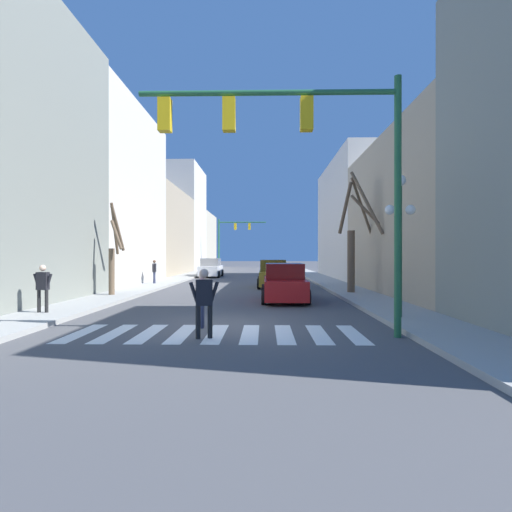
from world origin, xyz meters
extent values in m
plane|color=#4C4C4F|center=(0.00, 0.00, 0.00)|extent=(240.00, 240.00, 0.00)
cube|color=#9E9E99|center=(-5.99, 0.00, 0.07)|extent=(2.19, 90.00, 0.15)
cube|color=#9E9E99|center=(5.99, 0.00, 0.07)|extent=(2.19, 90.00, 0.15)
cube|color=beige|center=(-10.08, 15.84, 6.14)|extent=(6.00, 12.42, 12.27)
cube|color=tan|center=(-10.08, 28.87, 4.31)|extent=(6.00, 13.63, 8.61)
cube|color=beige|center=(-10.08, 40.70, 6.77)|extent=(6.00, 10.02, 13.53)
cube|color=#BCB299|center=(-10.08, 51.80, 4.30)|extent=(6.00, 12.19, 8.59)
cube|color=tan|center=(10.08, 9.12, 4.05)|extent=(6.00, 14.19, 8.09)
cube|color=beige|center=(10.08, 23.90, 5.12)|extent=(6.00, 15.38, 10.25)
cube|color=white|center=(-3.60, -1.14, 0.00)|extent=(0.45, 2.60, 0.01)
cube|color=white|center=(-2.70, -1.14, 0.00)|extent=(0.45, 2.60, 0.01)
cube|color=white|center=(-1.80, -1.14, 0.00)|extent=(0.45, 2.60, 0.01)
cube|color=white|center=(-0.90, -1.14, 0.00)|extent=(0.45, 2.60, 0.01)
cube|color=white|center=(0.00, -1.14, 0.00)|extent=(0.45, 2.60, 0.01)
cube|color=white|center=(0.90, -1.14, 0.00)|extent=(0.45, 2.60, 0.01)
cube|color=white|center=(1.80, -1.14, 0.00)|extent=(0.45, 2.60, 0.01)
cube|color=white|center=(2.70, -1.14, 0.00)|extent=(0.45, 2.60, 0.01)
cube|color=white|center=(3.60, -1.14, 0.00)|extent=(0.45, 2.60, 0.01)
cylinder|color=#236038|center=(4.64, -1.50, 3.30)|extent=(0.18, 0.18, 6.60)
cylinder|color=#236038|center=(1.36, -1.50, 6.20)|extent=(6.56, 0.14, 0.14)
cube|color=yellow|center=(2.34, -1.50, 5.65)|extent=(0.32, 0.28, 0.84)
cube|color=yellow|center=(0.37, -1.50, 5.65)|extent=(0.32, 0.28, 0.84)
cube|color=yellow|center=(-1.27, -1.50, 5.65)|extent=(0.32, 0.28, 0.84)
cylinder|color=#236038|center=(-4.64, 40.17, 3.36)|extent=(0.18, 0.18, 6.73)
cylinder|color=#236038|center=(-1.57, 40.17, 6.33)|extent=(6.13, 0.14, 0.14)
cube|color=yellow|center=(-2.49, 40.17, 5.78)|extent=(0.32, 0.28, 0.84)
cube|color=yellow|center=(-0.65, 40.17, 5.78)|extent=(0.32, 0.28, 0.84)
cylinder|color=#1E4C2D|center=(5.51, 0.91, 2.19)|extent=(0.12, 0.12, 4.07)
sphere|color=white|center=(5.51, 0.91, 4.40)|extent=(0.36, 0.36, 0.36)
sphere|color=white|center=(5.19, 0.91, 3.49)|extent=(0.31, 0.31, 0.31)
sphere|color=white|center=(5.83, 0.91, 3.49)|extent=(0.31, 0.31, 0.31)
cube|color=red|center=(2.18, 6.55, 0.59)|extent=(1.80, 4.86, 0.84)
cube|color=maroon|center=(2.18, 6.55, 1.35)|extent=(1.65, 2.52, 0.68)
cylinder|color=black|center=(1.26, 8.06, 0.32)|extent=(0.22, 0.64, 0.64)
cylinder|color=black|center=(3.09, 8.06, 0.32)|extent=(0.22, 0.64, 0.64)
cylinder|color=black|center=(1.26, 5.05, 0.32)|extent=(0.22, 0.64, 0.64)
cylinder|color=black|center=(3.09, 5.05, 0.32)|extent=(0.22, 0.64, 0.64)
cube|color=white|center=(-3.75, 25.81, 0.61)|extent=(1.78, 4.80, 0.87)
cube|color=gray|center=(-3.75, 25.81, 1.40)|extent=(1.64, 2.49, 0.71)
cylinder|color=black|center=(-4.66, 27.30, 0.32)|extent=(0.22, 0.64, 0.64)
cylinder|color=black|center=(-2.85, 27.30, 0.32)|extent=(0.22, 0.64, 0.64)
cylinder|color=black|center=(-4.66, 24.32, 0.32)|extent=(0.22, 0.64, 0.64)
cylinder|color=black|center=(-2.85, 24.32, 0.32)|extent=(0.22, 0.64, 0.64)
cube|color=#A38423|center=(1.82, 13.98, 0.61)|extent=(1.72, 4.54, 0.88)
cube|color=#594813|center=(1.82, 13.98, 1.41)|extent=(1.58, 2.36, 0.72)
cylinder|color=black|center=(0.94, 15.39, 0.32)|extent=(0.22, 0.64, 0.64)
cylinder|color=black|center=(2.70, 15.39, 0.32)|extent=(0.22, 0.64, 0.64)
cylinder|color=black|center=(0.94, 12.57, 0.32)|extent=(0.22, 0.64, 0.64)
cylinder|color=black|center=(2.70, 12.57, 0.32)|extent=(0.22, 0.64, 0.64)
cylinder|color=black|center=(-0.08, -1.70, 0.41)|extent=(0.12, 0.12, 0.82)
cylinder|color=black|center=(-0.37, -1.77, 0.41)|extent=(0.12, 0.12, 0.82)
cube|color=black|center=(-0.23, -1.73, 1.15)|extent=(0.45, 0.32, 0.65)
sphere|color=beige|center=(-0.23, -1.73, 1.62)|extent=(0.23, 0.23, 0.23)
cylinder|color=black|center=(0.00, -1.68, 1.10)|extent=(0.30, 0.16, 0.63)
cylinder|color=black|center=(-0.45, -1.79, 1.10)|extent=(0.30, 0.16, 0.63)
cylinder|color=black|center=(-6.03, 1.59, 0.53)|extent=(0.11, 0.11, 0.76)
cylinder|color=black|center=(-6.31, 1.62, 0.53)|extent=(0.11, 0.11, 0.76)
cube|color=black|center=(-6.17, 1.60, 1.21)|extent=(0.39, 0.24, 0.60)
sphere|color=beige|center=(-6.17, 1.60, 1.64)|extent=(0.21, 0.21, 0.21)
cylinder|color=black|center=(-5.96, 1.58, 1.17)|extent=(0.27, 0.11, 0.58)
cylinder|color=black|center=(-6.38, 1.62, 1.17)|extent=(0.27, 0.11, 0.58)
cylinder|color=#282D47|center=(-0.52, -0.10, 0.37)|extent=(0.11, 0.11, 0.74)
cylinder|color=#282D47|center=(-0.50, -0.36, 0.37)|extent=(0.11, 0.11, 0.74)
cube|color=#9E4C93|center=(-0.51, -0.23, 1.03)|extent=(0.24, 0.38, 0.58)
sphere|color=beige|center=(-0.51, -0.23, 1.46)|extent=(0.21, 0.21, 0.21)
cylinder|color=#9E4C93|center=(-0.53, -0.02, 0.99)|extent=(0.10, 0.26, 0.56)
cylinder|color=#9E4C93|center=(-0.49, -0.44, 0.99)|extent=(0.10, 0.26, 0.56)
cylinder|color=#282D47|center=(-6.20, 15.19, 0.53)|extent=(0.11, 0.11, 0.76)
cylinder|color=#282D47|center=(-6.22, 15.47, 0.53)|extent=(0.11, 0.11, 0.76)
cube|color=black|center=(-6.21, 15.33, 1.20)|extent=(0.24, 0.38, 0.59)
sphere|color=brown|center=(-6.21, 15.33, 1.64)|extent=(0.21, 0.21, 0.21)
cylinder|color=black|center=(-6.19, 15.12, 1.16)|extent=(0.10, 0.26, 0.58)
cylinder|color=black|center=(-6.22, 15.54, 1.16)|extent=(0.10, 0.26, 0.58)
cylinder|color=brown|center=(-6.15, 7.61, 1.27)|extent=(0.28, 0.28, 2.25)
cylinder|color=brown|center=(-5.86, 7.46, 3.06)|extent=(0.73, 0.46, 1.46)
cylinder|color=brown|center=(-6.08, 8.21, 3.40)|extent=(0.30, 1.34, 2.23)
cylinder|color=brown|center=(-6.22, 8.17, 3.37)|extent=(0.26, 1.26, 2.54)
cylinder|color=brown|center=(5.78, 9.17, 1.75)|extent=(0.39, 0.39, 3.20)
cylinder|color=brown|center=(6.71, 8.76, 4.06)|extent=(1.95, 1.04, 2.33)
cylinder|color=brown|center=(6.49, 9.77, 4.64)|extent=(1.50, 1.38, 2.99)
cylinder|color=brown|center=(5.57, 9.66, 4.56)|extent=(0.59, 1.16, 2.68)
cylinder|color=brown|center=(6.42, 8.52, 4.74)|extent=(1.40, 1.49, 3.37)
camera|label=1|loc=(1.27, -11.62, 2.08)|focal=28.00mm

